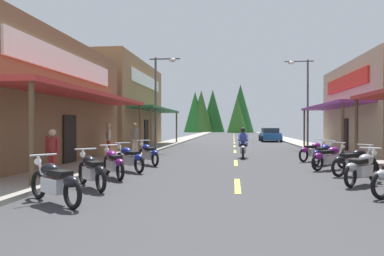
{
  "coord_description": "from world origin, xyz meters",
  "views": [
    {
      "loc": [
        -0.12,
        -1.06,
        1.68
      ],
      "look_at": [
        -3.1,
        24.3,
        1.48
      ],
      "focal_mm": 32.81,
      "sensor_mm": 36.0,
      "label": 1
    }
  ],
  "objects": [
    {
      "name": "motorcycle_parked_right_5",
      "position": [
        3.68,
        14.3,
        0.49
      ],
      "size": [
        1.33,
        1.79,
        1.04
      ],
      "rotation": [
        0.0,
        0.0,
        0.95
      ],
      "color": "black",
      "rests_on": "ground"
    },
    {
      "name": "motorcycle_parked_left_0",
      "position": [
        -3.9,
        6.01,
        0.49
      ],
      "size": [
        1.81,
        1.31,
        1.04
      ],
      "rotation": [
        0.0,
        0.0,
        2.53
      ],
      "color": "black",
      "rests_on": "ground"
    },
    {
      "name": "storefront_left_far",
      "position": [
        -10.93,
        25.86,
        3.3
      ],
      "size": [
        9.85,
        11.83,
        6.59
      ],
      "color": "olive",
      "rests_on": "ground"
    },
    {
      "name": "pedestrian_waiting",
      "position": [
        -5.56,
        17.94,
        1.05
      ],
      "size": [
        0.44,
        0.44,
        1.8
      ],
      "rotation": [
        0.0,
        0.0,
        2.36
      ],
      "color": "#B2A599",
      "rests_on": "ground"
    },
    {
      "name": "parked_car_curbside",
      "position": [
        3.7,
        36.09,
        0.69
      ],
      "size": [
        2.09,
        4.31,
        1.4
      ],
      "rotation": [
        0.0,
        0.0,
        1.58
      ],
      "color": "#1E4C8C",
      "rests_on": "ground"
    },
    {
      "name": "motorcycle_parked_left_2",
      "position": [
        -3.93,
        9.77,
        0.49
      ],
      "size": [
        1.32,
        1.81,
        1.04
      ],
      "rotation": [
        0.0,
        0.0,
        2.19
      ],
      "color": "black",
      "rests_on": "ground"
    },
    {
      "name": "treeline_backdrop",
      "position": [
        -4.4,
        82.76,
        5.04
      ],
      "size": [
        16.68,
        11.75,
        11.3
      ],
      "color": "#316223",
      "rests_on": "ground"
    },
    {
      "name": "motorcycle_parked_right_2",
      "position": [
        3.5,
        9.3,
        0.49
      ],
      "size": [
        1.52,
        1.64,
        1.04
      ],
      "rotation": [
        0.0,
        0.0,
        0.83
      ],
      "color": "black",
      "rests_on": "ground"
    },
    {
      "name": "streetlamp_left",
      "position": [
        -4.99,
        22.02,
        4.05
      ],
      "size": [
        2.07,
        0.3,
        6.23
      ],
      "color": "#474C51",
      "rests_on": "ground"
    },
    {
      "name": "sidewalk_right",
      "position": [
        5.91,
        32.98,
        0.06
      ],
      "size": [
        2.04,
        95.96,
        0.12
      ],
      "primitive_type": "cube",
      "color": "#9E9991",
      "rests_on": "ground"
    },
    {
      "name": "streetlamp_right",
      "position": [
        5.0,
        25.35,
        4.19
      ],
      "size": [
        2.07,
        0.3,
        6.47
      ],
      "color": "#474C51",
      "rests_on": "ground"
    },
    {
      "name": "motorcycle_parked_right_4",
      "position": [
        3.51,
        12.65,
        0.49
      ],
      "size": [
        1.71,
        1.44,
        1.04
      ],
      "rotation": [
        0.0,
        0.0,
        0.69
      ],
      "color": "black",
      "rests_on": "ground"
    },
    {
      "name": "sidewalk_left",
      "position": [
        -5.91,
        32.98,
        0.06
      ],
      "size": [
        2.04,
        95.96,
        0.12
      ],
      "primitive_type": "cube",
      "color": "gray",
      "rests_on": "ground"
    },
    {
      "name": "centerline_dashes",
      "position": [
        0.0,
        38.05,
        0.01
      ],
      "size": [
        0.16,
        74.14,
        0.01
      ],
      "color": "#E0C64C",
      "rests_on": "ground"
    },
    {
      "name": "pedestrian_by_shop",
      "position": [
        -5.53,
        8.92,
        0.9
      ],
      "size": [
        0.54,
        0.37,
        1.57
      ],
      "rotation": [
        0.0,
        0.0,
        1.23
      ],
      "color": "maroon",
      "rests_on": "ground"
    },
    {
      "name": "motorcycle_parked_left_3",
      "position": [
        -3.89,
        11.36,
        0.49
      ],
      "size": [
        1.58,
        1.59,
        1.04
      ],
      "rotation": [
        0.0,
        0.0,
        2.35
      ],
      "color": "black",
      "rests_on": "ground"
    },
    {
      "name": "rider_cruising_lead",
      "position": [
        0.39,
        17.15,
        0.66
      ],
      "size": [
        0.6,
        2.14,
        1.57
      ],
      "rotation": [
        0.0,
        0.0,
        1.54
      ],
      "color": "black",
      "rests_on": "ground"
    },
    {
      "name": "motorcycle_parked_right_3",
      "position": [
        3.9,
        11.17,
        0.49
      ],
      "size": [
        1.86,
        1.23,
        1.04
      ],
      "rotation": [
        0.0,
        0.0,
        0.57
      ],
      "color": "black",
      "rests_on": "ground"
    },
    {
      "name": "motorcycle_parked_left_1",
      "position": [
        -3.87,
        7.89,
        0.49
      ],
      "size": [
        1.47,
        1.69,
        1.04
      ],
      "rotation": [
        0.0,
        0.0,
        2.28
      ],
      "color": "black",
      "rests_on": "ground"
    },
    {
      "name": "motorcycle_parked_right_6",
      "position": [
        3.61,
        15.86,
        0.49
      ],
      "size": [
        1.65,
        1.51,
        1.04
      ],
      "rotation": [
        0.0,
        0.0,
        0.74
      ],
      "color": "black",
      "rests_on": "ground"
    },
    {
      "name": "ground",
      "position": [
        0.0,
        32.98,
        -0.05
      ],
      "size": [
        9.79,
        95.96,
        0.1
      ],
      "primitive_type": "cube",
      "color": "#38383A"
    },
    {
      "name": "motorcycle_parked_left_4",
      "position": [
        -3.71,
        13.51,
        0.49
      ],
      "size": [
        1.34,
        1.79,
        1.04
      ],
      "rotation": [
        0.0,
        0.0,
        2.2
      ],
      "color": "black",
      "rests_on": "ground"
    },
    {
      "name": "pedestrian_browsing",
      "position": [
        -6.22,
        15.54,
        1.06
      ],
      "size": [
        0.39,
        0.52,
        1.82
      ],
      "rotation": [
        0.0,
        0.0,
        0.46
      ],
      "color": "maroon",
      "rests_on": "ground"
    }
  ]
}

